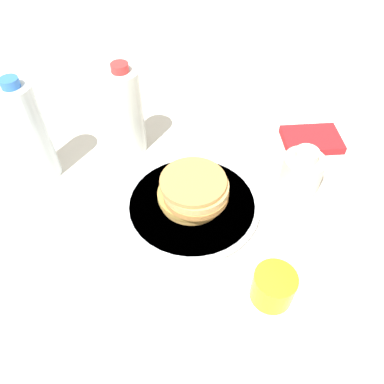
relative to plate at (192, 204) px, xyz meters
name	(u,v)px	position (x,y,z in m)	size (l,w,h in m)	color
ground_plane	(182,203)	(-0.01, 0.02, -0.01)	(4.00, 4.00, 0.00)	silver
plate	(192,204)	(0.00, 0.00, 0.00)	(0.30, 0.30, 0.01)	silver
pancake_stack	(193,191)	(0.00, 0.00, 0.04)	(0.14, 0.15, 0.07)	tan
juice_glass	(273,287)	(0.02, -0.25, 0.03)	(0.08, 0.08, 0.07)	orange
cream_jug	(302,172)	(0.24, -0.07, 0.04)	(0.09, 0.09, 0.11)	beige
water_bottle_near	(31,133)	(-0.25, 0.26, 0.11)	(0.07, 0.07, 0.25)	silver
water_bottle_mid	(127,112)	(-0.04, 0.24, 0.10)	(0.08, 0.08, 0.23)	silver
napkin	(312,140)	(0.37, 0.04, 0.00)	(0.17, 0.15, 0.02)	red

